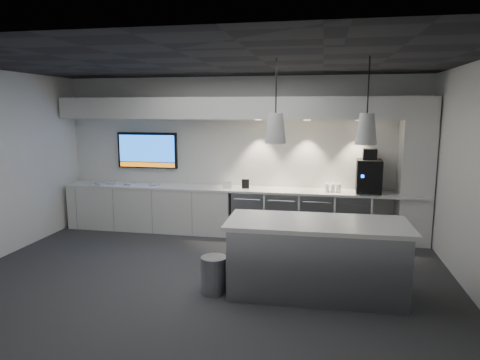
% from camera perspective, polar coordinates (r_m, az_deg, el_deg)
% --- Properties ---
extents(floor, '(7.00, 7.00, 0.00)m').
position_cam_1_polar(floor, '(6.35, -4.38, -12.66)').
color(floor, '#2E2E31').
rests_on(floor, ground).
extents(ceiling, '(7.00, 7.00, 0.00)m').
position_cam_1_polar(ceiling, '(5.91, -4.76, 15.38)').
color(ceiling, black).
rests_on(ceiling, wall_back).
extents(wall_back, '(7.00, 0.00, 7.00)m').
position_cam_1_polar(wall_back, '(8.37, -0.01, 3.37)').
color(wall_back, white).
rests_on(wall_back, floor).
extents(wall_front, '(7.00, 0.00, 7.00)m').
position_cam_1_polar(wall_front, '(3.65, -15.08, -4.95)').
color(wall_front, white).
rests_on(wall_front, floor).
extents(wall_right, '(0.00, 7.00, 7.00)m').
position_cam_1_polar(wall_right, '(6.05, 29.32, -0.19)').
color(wall_right, white).
rests_on(wall_right, floor).
extents(back_counter, '(6.80, 0.65, 0.04)m').
position_cam_1_polar(back_counter, '(8.14, -0.44, -1.21)').
color(back_counter, white).
rests_on(back_counter, left_base_cabinets).
extents(left_base_cabinets, '(3.30, 0.63, 0.86)m').
position_cam_1_polar(left_base_cabinets, '(8.74, -11.78, -3.69)').
color(left_base_cabinets, white).
rests_on(left_base_cabinets, floor).
extents(fridge_unit_a, '(0.60, 0.61, 0.85)m').
position_cam_1_polar(fridge_unit_a, '(8.19, 1.28, -4.40)').
color(fridge_unit_a, gray).
rests_on(fridge_unit_a, floor).
extents(fridge_unit_b, '(0.60, 0.61, 0.85)m').
position_cam_1_polar(fridge_unit_b, '(8.11, 5.69, -4.58)').
color(fridge_unit_b, gray).
rests_on(fridge_unit_b, floor).
extents(fridge_unit_c, '(0.60, 0.61, 0.85)m').
position_cam_1_polar(fridge_unit_c, '(8.09, 10.15, -4.74)').
color(fridge_unit_c, gray).
rests_on(fridge_unit_c, floor).
extents(fridge_unit_d, '(0.60, 0.61, 0.85)m').
position_cam_1_polar(fridge_unit_d, '(8.10, 14.63, -4.87)').
color(fridge_unit_d, gray).
rests_on(fridge_unit_d, floor).
extents(backsplash, '(4.60, 0.03, 1.30)m').
position_cam_1_polar(backsplash, '(8.20, 8.24, 3.50)').
color(backsplash, white).
rests_on(backsplash, wall_back).
extents(soffit, '(6.90, 0.60, 0.40)m').
position_cam_1_polar(soffit, '(8.02, -0.42, 9.55)').
color(soffit, white).
rests_on(soffit, wall_back).
extents(column, '(0.55, 0.55, 2.60)m').
position_cam_1_polar(column, '(8.11, 22.37, 1.04)').
color(column, white).
rests_on(column, floor).
extents(wall_tv, '(1.25, 0.07, 0.72)m').
position_cam_1_polar(wall_tv, '(8.87, -12.25, 3.89)').
color(wall_tv, black).
rests_on(wall_tv, wall_back).
extents(island, '(2.32, 1.03, 0.98)m').
position_cam_1_polar(island, '(5.68, 10.12, -10.16)').
color(island, gray).
rests_on(island, floor).
extents(bin, '(0.45, 0.45, 0.49)m').
position_cam_1_polar(bin, '(5.74, -3.48, -12.49)').
color(bin, gray).
rests_on(bin, floor).
extents(coffee_machine, '(0.45, 0.62, 0.79)m').
position_cam_1_polar(coffee_machine, '(8.00, 16.80, 0.70)').
color(coffee_machine, black).
rests_on(coffee_machine, back_counter).
extents(sign_black, '(0.14, 0.04, 0.18)m').
position_cam_1_polar(sign_black, '(8.06, 0.73, -0.53)').
color(sign_black, black).
rests_on(sign_black, back_counter).
extents(sign_white, '(0.18, 0.04, 0.14)m').
position_cam_1_polar(sign_white, '(8.08, -1.72, -0.64)').
color(sign_white, white).
rests_on(sign_white, back_counter).
extents(cup_cluster, '(0.28, 0.18, 0.15)m').
position_cam_1_polar(cup_cluster, '(7.93, 12.27, -1.01)').
color(cup_cluster, white).
rests_on(cup_cluster, back_counter).
extents(tray_a, '(0.20, 0.20, 0.02)m').
position_cam_1_polar(tray_a, '(9.03, -18.20, -0.42)').
color(tray_a, '#ADADAD').
rests_on(tray_a, back_counter).
extents(tray_b, '(0.20, 0.20, 0.02)m').
position_cam_1_polar(tray_b, '(8.96, -16.78, -0.42)').
color(tray_b, '#ADADAD').
rests_on(tray_b, back_counter).
extents(tray_c, '(0.18, 0.18, 0.02)m').
position_cam_1_polar(tray_c, '(8.76, -14.51, -0.54)').
color(tray_c, '#ADADAD').
rests_on(tray_c, back_counter).
extents(tray_d, '(0.16, 0.16, 0.02)m').
position_cam_1_polar(tray_d, '(8.57, -11.37, -0.64)').
color(tray_d, '#ADADAD').
rests_on(tray_d, back_counter).
extents(pendant_left, '(0.26, 0.26, 1.08)m').
position_cam_1_polar(pendant_left, '(5.40, 4.77, 6.95)').
color(pendant_left, white).
rests_on(pendant_left, ceiling).
extents(pendant_right, '(0.26, 0.26, 1.08)m').
position_cam_1_polar(pendant_right, '(5.39, 16.51, 6.59)').
color(pendant_right, white).
rests_on(pendant_right, ceiling).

